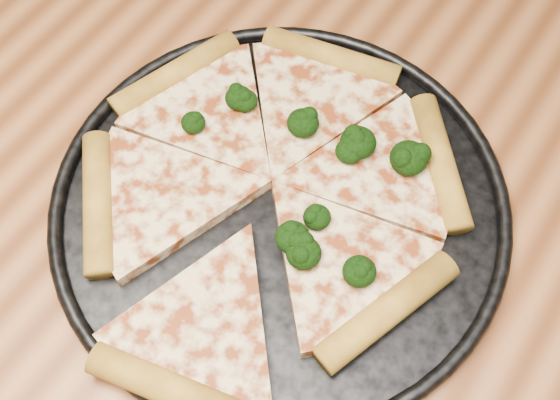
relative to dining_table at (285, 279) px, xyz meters
The scene contains 4 objects.
dining_table is the anchor object (origin of this frame).
pizza_pan 0.10m from the dining_table, 136.20° to the left, with size 0.36×0.36×0.02m.
pizza 0.11m from the dining_table, 147.91° to the left, with size 0.32×0.35×0.02m.
broccoli_florets 0.13m from the dining_table, 88.96° to the left, with size 0.20×0.14×0.02m.
Camera 1 is at (0.14, -0.21, 1.26)m, focal length 46.69 mm.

